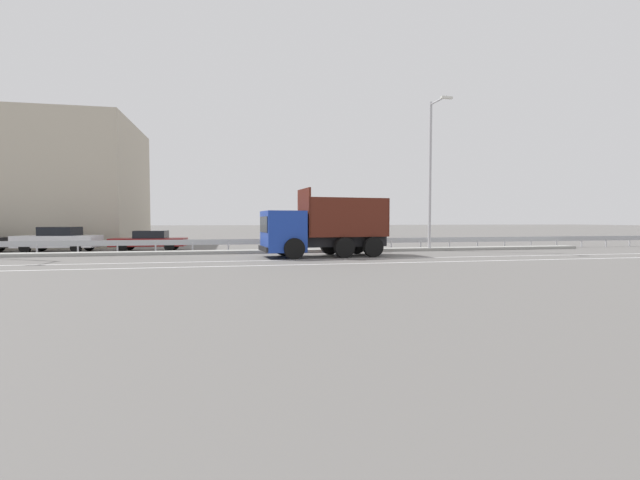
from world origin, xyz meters
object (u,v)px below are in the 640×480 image
at_px(median_road_sign, 357,229).
at_px(street_lamp_1, 431,169).
at_px(dump_truck, 311,233).
at_px(parked_car_3, 150,240).
at_px(parked_car_2, 59,239).

relative_size(median_road_sign, street_lamp_1, 0.28).
bearing_deg(dump_truck, median_road_sign, -53.61).
bearing_deg(dump_truck, parked_car_3, 49.01).
distance_m(street_lamp_1, parked_car_3, 18.15).
bearing_deg(median_road_sign, dump_truck, -137.77).
xyz_separation_m(dump_truck, median_road_sign, (3.47, 3.15, 0.11)).
xyz_separation_m(dump_truck, street_lamp_1, (8.16, 2.90, 3.83)).
bearing_deg(parked_car_3, street_lamp_1, -98.14).
xyz_separation_m(street_lamp_1, parked_car_2, (-22.39, 3.45, -4.33)).
relative_size(street_lamp_1, parked_car_2, 2.00).
distance_m(dump_truck, parked_car_2, 15.59).
bearing_deg(parked_car_2, median_road_sign, -95.32).
bearing_deg(median_road_sign, parked_car_2, 169.75).
bearing_deg(parked_car_3, median_road_sign, -101.16).
xyz_separation_m(median_road_sign, parked_car_3, (-12.56, 3.25, -0.71)).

